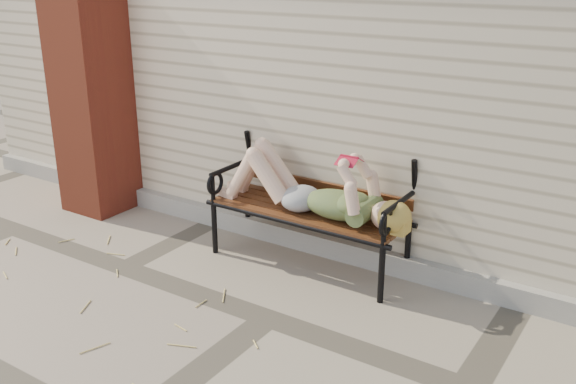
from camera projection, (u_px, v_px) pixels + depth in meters
The scene contains 7 objects.
ground at pixel (268, 318), 3.92m from camera, with size 80.00×80.00×0.00m, color gray.
house_wall at pixel (456, 26), 5.77m from camera, with size 8.00×4.00×3.00m, color beige.
foundation_strip at pixel (344, 250), 4.66m from camera, with size 8.00×0.10×0.15m, color #A8A498.
brick_pillar at pixel (92, 95), 5.35m from camera, with size 0.50×0.50×2.00m, color maroon.
garden_bench at pixel (315, 188), 4.50m from camera, with size 1.54×0.61×0.99m.
reading_woman at pixel (307, 188), 4.39m from camera, with size 1.45×0.33×0.46m.
straw_scatter at pixel (27, 301), 4.11m from camera, with size 2.90×1.59×0.01m.
Camera 1 is at (1.97, -2.80, 2.07)m, focal length 40.00 mm.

